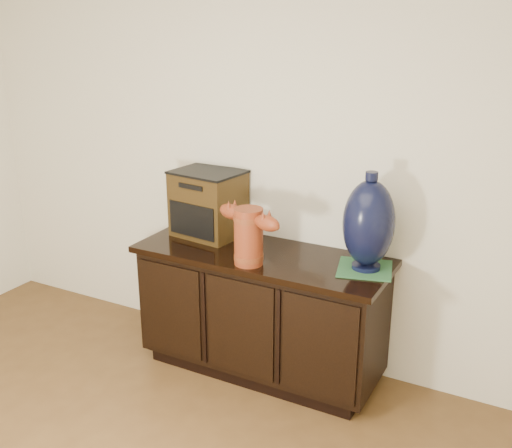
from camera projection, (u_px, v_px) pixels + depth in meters
The scene contains 6 objects.
sideboard at pixel (261, 311), 3.50m from camera, with size 1.46×0.56×0.75m.
terracotta_vessel at pixel (249, 233), 3.17m from camera, with size 0.44×0.20×0.31m.
tv_radio at pixel (208, 203), 3.61m from camera, with size 0.43×0.37×0.40m.
green_mat at pixel (365, 269), 3.15m from camera, with size 0.28×0.28×0.01m, color #2D6438.
lamp_base at pixel (369, 224), 3.07m from camera, with size 0.33×0.33×0.52m.
spray_can at pixel (254, 231), 3.46m from camera, with size 0.06×0.06×0.18m.
Camera 1 is at (1.45, -0.57, 2.00)m, focal length 42.00 mm.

